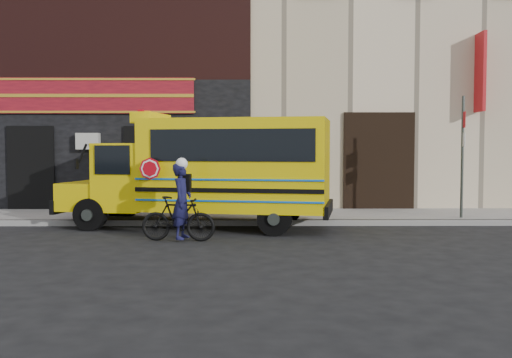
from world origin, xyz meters
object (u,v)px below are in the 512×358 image
object	(u,v)px
bicycle	(178,219)
cyclist	(182,203)
school_bus	(211,169)
sign_pole	(462,154)

from	to	relation	value
bicycle	cyclist	xyz separation A→B (m)	(0.08, 0.02, 0.34)
school_bus	cyclist	size ratio (longest dim) A/B	4.32
sign_pole	cyclist	bearing A→B (deg)	-157.68
school_bus	cyclist	bearing A→B (deg)	-103.81
school_bus	sign_pole	world-z (taller)	sign_pole
bicycle	cyclist	size ratio (longest dim) A/B	0.98
sign_pole	bicycle	xyz separation A→B (m)	(-7.29, -2.98, -1.39)
school_bus	bicycle	size ratio (longest dim) A/B	4.40
school_bus	cyclist	xyz separation A→B (m)	(-0.49, -2.01, -0.68)
bicycle	school_bus	bearing A→B (deg)	-9.28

